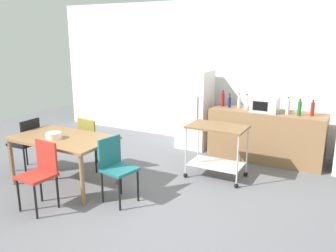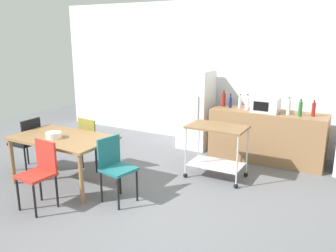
# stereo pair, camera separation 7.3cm
# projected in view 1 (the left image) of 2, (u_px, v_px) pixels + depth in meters

# --- Properties ---
(ground_plane) EXTENTS (12.00, 12.00, 0.00)m
(ground_plane) POSITION_uv_depth(u_px,v_px,m) (149.00, 208.00, 4.61)
(ground_plane) COLOR slate
(back_wall) EXTENTS (8.40, 0.12, 2.90)m
(back_wall) POSITION_uv_depth(u_px,v_px,m) (231.00, 74.00, 6.97)
(back_wall) COLOR white
(back_wall) RESTS_ON ground_plane
(kitchen_counter) EXTENTS (2.00, 0.64, 0.90)m
(kitchen_counter) POSITION_uv_depth(u_px,v_px,m) (266.00, 136.00, 6.30)
(kitchen_counter) COLOR olive
(kitchen_counter) RESTS_ON ground_plane
(dining_table) EXTENTS (1.50, 0.90, 0.75)m
(dining_table) POSITION_uv_depth(u_px,v_px,m) (63.00, 142.00, 5.18)
(dining_table) COLOR olive
(dining_table) RESTS_ON ground_plane
(chair_olive) EXTENTS (0.44, 0.44, 0.89)m
(chair_olive) POSITION_uv_depth(u_px,v_px,m) (92.00, 140.00, 5.83)
(chair_olive) COLOR olive
(chair_olive) RESTS_ON ground_plane
(chair_black) EXTENTS (0.41, 0.41, 0.89)m
(chair_black) POSITION_uv_depth(u_px,v_px,m) (27.00, 141.00, 5.76)
(chair_black) COLOR black
(chair_black) RESTS_ON ground_plane
(chair_red) EXTENTS (0.43, 0.43, 0.89)m
(chair_red) POSITION_uv_depth(u_px,v_px,m) (40.00, 171.00, 4.49)
(chair_red) COLOR #B72D23
(chair_red) RESTS_ON ground_plane
(chair_teal) EXTENTS (0.47, 0.47, 0.89)m
(chair_teal) POSITION_uv_depth(u_px,v_px,m) (116.00, 165.00, 4.69)
(chair_teal) COLOR #1E666B
(chair_teal) RESTS_ON ground_plane
(refrigerator) EXTENTS (0.60, 0.63, 1.55)m
(refrigerator) POSITION_uv_depth(u_px,v_px,m) (195.00, 109.00, 6.96)
(refrigerator) COLOR white
(refrigerator) RESTS_ON ground_plane
(kitchen_cart) EXTENTS (0.91, 0.57, 0.85)m
(kitchen_cart) POSITION_uv_depth(u_px,v_px,m) (217.00, 143.00, 5.48)
(kitchen_cart) COLOR brown
(kitchen_cart) RESTS_ON ground_plane
(bottle_vinegar) EXTENTS (0.08, 0.08, 0.30)m
(bottle_vinegar) POSITION_uv_depth(u_px,v_px,m) (223.00, 99.00, 6.61)
(bottle_vinegar) COLOR maroon
(bottle_vinegar) RESTS_ON kitchen_counter
(bottle_wine) EXTENTS (0.06, 0.06, 0.26)m
(bottle_wine) POSITION_uv_depth(u_px,v_px,m) (229.00, 102.00, 6.51)
(bottle_wine) COLOR navy
(bottle_wine) RESTS_ON kitchen_counter
(bottle_olive_oil) EXTENTS (0.06, 0.06, 0.27)m
(bottle_olive_oil) POSITION_uv_depth(u_px,v_px,m) (239.00, 102.00, 6.47)
(bottle_olive_oil) COLOR silver
(bottle_olive_oil) RESTS_ON kitchen_counter
(bottle_sesame_oil) EXTENTS (0.08, 0.08, 0.28)m
(bottle_sesame_oil) POSITION_uv_depth(u_px,v_px,m) (246.00, 103.00, 6.32)
(bottle_sesame_oil) COLOR silver
(bottle_sesame_oil) RESTS_ON kitchen_counter
(microwave) EXTENTS (0.46, 0.35, 0.26)m
(microwave) POSITION_uv_depth(u_px,v_px,m) (265.00, 105.00, 6.12)
(microwave) COLOR silver
(microwave) RESTS_ON kitchen_counter
(bottle_soda) EXTENTS (0.06, 0.06, 0.30)m
(bottle_soda) POSITION_uv_depth(u_px,v_px,m) (288.00, 107.00, 5.93)
(bottle_soda) COLOR silver
(bottle_soda) RESTS_ON kitchen_counter
(bottle_hot_sauce) EXTENTS (0.06, 0.06, 0.29)m
(bottle_hot_sauce) POSITION_uv_depth(u_px,v_px,m) (299.00, 108.00, 5.83)
(bottle_hot_sauce) COLOR #1E6628
(bottle_hot_sauce) RESTS_ON kitchen_counter
(bottle_sparkling_water) EXTENTS (0.06, 0.06, 0.27)m
(bottle_sparkling_water) POSITION_uv_depth(u_px,v_px,m) (313.00, 109.00, 5.82)
(bottle_sparkling_water) COLOR maroon
(bottle_sparkling_water) RESTS_ON kitchen_counter
(fruit_bowl) EXTENTS (0.22, 0.22, 0.09)m
(fruit_bowl) POSITION_uv_depth(u_px,v_px,m) (54.00, 136.00, 5.08)
(fruit_bowl) COLOR white
(fruit_bowl) RESTS_ON dining_table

